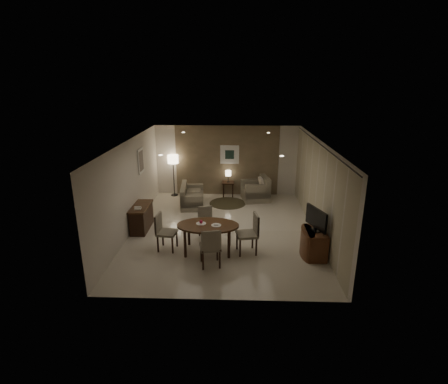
{
  "coord_description": "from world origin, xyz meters",
  "views": [
    {
      "loc": [
        0.35,
        -9.69,
        4.38
      ],
      "look_at": [
        0.0,
        0.2,
        1.15
      ],
      "focal_mm": 28.0,
      "sensor_mm": 36.0,
      "label": 1
    }
  ],
  "objects_px": {
    "chair_right": "(247,234)",
    "chair_left": "(167,232)",
    "floor_lamp": "(174,176)",
    "chair_near": "(210,246)",
    "armchair": "(255,189)",
    "tv_cabinet": "(315,243)",
    "dining_table": "(208,238)",
    "chair_far": "(207,223)",
    "sofa": "(192,195)",
    "console_desk": "(142,217)",
    "side_table": "(228,189)"
  },
  "relations": [
    {
      "from": "tv_cabinet",
      "to": "chair_left",
      "type": "bearing_deg",
      "value": 176.93
    },
    {
      "from": "sofa",
      "to": "side_table",
      "type": "relative_size",
      "value": 2.74
    },
    {
      "from": "console_desk",
      "to": "chair_far",
      "type": "relative_size",
      "value": 1.34
    },
    {
      "from": "chair_right",
      "to": "floor_lamp",
      "type": "xyz_separation_m",
      "value": [
        -2.7,
        4.64,
        0.27
      ]
    },
    {
      "from": "chair_left",
      "to": "armchair",
      "type": "distance_m",
      "value": 4.85
    },
    {
      "from": "armchair",
      "to": "dining_table",
      "type": "bearing_deg",
      "value": -29.63
    },
    {
      "from": "chair_far",
      "to": "sofa",
      "type": "height_order",
      "value": "chair_far"
    },
    {
      "from": "console_desk",
      "to": "floor_lamp",
      "type": "bearing_deg",
      "value": 82.38
    },
    {
      "from": "chair_near",
      "to": "armchair",
      "type": "height_order",
      "value": "chair_near"
    },
    {
      "from": "tv_cabinet",
      "to": "chair_far",
      "type": "bearing_deg",
      "value": 161.72
    },
    {
      "from": "console_desk",
      "to": "armchair",
      "type": "relative_size",
      "value": 1.21
    },
    {
      "from": "dining_table",
      "to": "chair_near",
      "type": "xyz_separation_m",
      "value": [
        0.11,
        -0.72,
        0.13
      ]
    },
    {
      "from": "dining_table",
      "to": "sofa",
      "type": "bearing_deg",
      "value": 103.47
    },
    {
      "from": "tv_cabinet",
      "to": "dining_table",
      "type": "xyz_separation_m",
      "value": [
        -2.77,
        0.14,
        0.03
      ]
    },
    {
      "from": "dining_table",
      "to": "chair_right",
      "type": "relative_size",
      "value": 1.52
    },
    {
      "from": "side_table",
      "to": "floor_lamp",
      "type": "xyz_separation_m",
      "value": [
        -2.11,
        0.02,
        0.52
      ]
    },
    {
      "from": "chair_near",
      "to": "chair_far",
      "type": "xyz_separation_m",
      "value": [
        -0.22,
        1.53,
        -0.06
      ]
    },
    {
      "from": "armchair",
      "to": "chair_far",
      "type": "bearing_deg",
      "value": -35.2
    },
    {
      "from": "chair_far",
      "to": "armchair",
      "type": "bearing_deg",
      "value": 49.02
    },
    {
      "from": "chair_far",
      "to": "sofa",
      "type": "bearing_deg",
      "value": 88.9
    },
    {
      "from": "chair_near",
      "to": "chair_far",
      "type": "height_order",
      "value": "chair_near"
    },
    {
      "from": "tv_cabinet",
      "to": "floor_lamp",
      "type": "bearing_deg",
      "value": 133.19
    },
    {
      "from": "dining_table",
      "to": "side_table",
      "type": "xyz_separation_m",
      "value": [
        0.42,
        4.58,
        -0.09
      ]
    },
    {
      "from": "tv_cabinet",
      "to": "chair_left",
      "type": "distance_m",
      "value": 3.87
    },
    {
      "from": "side_table",
      "to": "chair_near",
      "type": "bearing_deg",
      "value": -93.33
    },
    {
      "from": "sofa",
      "to": "side_table",
      "type": "bearing_deg",
      "value": -56.02
    },
    {
      "from": "chair_far",
      "to": "sofa",
      "type": "xyz_separation_m",
      "value": [
        -0.75,
        2.75,
        -0.08
      ]
    },
    {
      "from": "tv_cabinet",
      "to": "armchair",
      "type": "distance_m",
      "value": 4.53
    },
    {
      "from": "floor_lamp",
      "to": "tv_cabinet",
      "type": "bearing_deg",
      "value": -46.81
    },
    {
      "from": "console_desk",
      "to": "dining_table",
      "type": "bearing_deg",
      "value": -32.58
    },
    {
      "from": "dining_table",
      "to": "floor_lamp",
      "type": "bearing_deg",
      "value": 110.16
    },
    {
      "from": "tv_cabinet",
      "to": "chair_far",
      "type": "relative_size",
      "value": 1.01
    },
    {
      "from": "chair_near",
      "to": "sofa",
      "type": "bearing_deg",
      "value": -88.68
    },
    {
      "from": "chair_far",
      "to": "sofa",
      "type": "relative_size",
      "value": 0.57
    },
    {
      "from": "chair_near",
      "to": "chair_left",
      "type": "relative_size",
      "value": 1.02
    },
    {
      "from": "dining_table",
      "to": "floor_lamp",
      "type": "height_order",
      "value": "floor_lamp"
    },
    {
      "from": "side_table",
      "to": "console_desk",
      "type": "bearing_deg",
      "value": -128.27
    },
    {
      "from": "chair_left",
      "to": "chair_right",
      "type": "height_order",
      "value": "chair_right"
    },
    {
      "from": "armchair",
      "to": "floor_lamp",
      "type": "xyz_separation_m",
      "value": [
        -3.14,
        0.41,
        0.36
      ]
    },
    {
      "from": "floor_lamp",
      "to": "chair_near",
      "type": "bearing_deg",
      "value": -71.31
    },
    {
      "from": "floor_lamp",
      "to": "dining_table",
      "type": "bearing_deg",
      "value": -69.84
    },
    {
      "from": "chair_far",
      "to": "floor_lamp",
      "type": "bearing_deg",
      "value": 96.35
    },
    {
      "from": "tv_cabinet",
      "to": "chair_left",
      "type": "height_order",
      "value": "chair_left"
    },
    {
      "from": "tv_cabinet",
      "to": "chair_near",
      "type": "bearing_deg",
      "value": -167.64
    },
    {
      "from": "chair_right",
      "to": "chair_left",
      "type": "bearing_deg",
      "value": -103.29
    },
    {
      "from": "tv_cabinet",
      "to": "side_table",
      "type": "xyz_separation_m",
      "value": [
        -2.34,
        4.73,
        -0.07
      ]
    },
    {
      "from": "tv_cabinet",
      "to": "chair_left",
      "type": "xyz_separation_m",
      "value": [
        -3.86,
        0.21,
        0.15
      ]
    },
    {
      "from": "chair_left",
      "to": "sofa",
      "type": "distance_m",
      "value": 3.5
    },
    {
      "from": "chair_right",
      "to": "tv_cabinet",
      "type": "bearing_deg",
      "value": 75.8
    },
    {
      "from": "chair_far",
      "to": "chair_right",
      "type": "relative_size",
      "value": 0.84
    }
  ]
}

